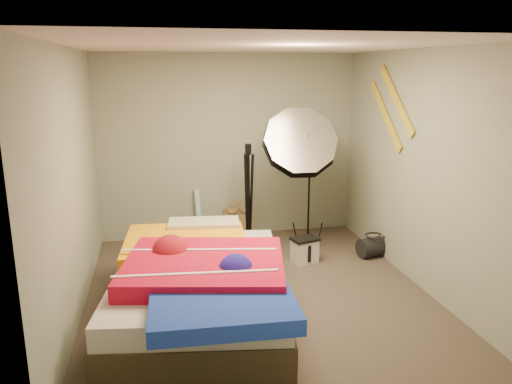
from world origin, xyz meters
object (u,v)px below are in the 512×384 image
object	(u,v)px
camera_case	(305,251)
camera_tripod	(248,190)
tote_bag	(238,222)
bed	(201,284)
photo_umbrella	(299,145)
wrapping_roll	(198,214)
duffel_bag	(374,247)

from	to	relation	value
camera_case	camera_tripod	size ratio (longest dim) A/B	0.21
tote_bag	bed	xyz separation A→B (m)	(-0.74, -2.26, 0.13)
photo_umbrella	wrapping_roll	bearing A→B (deg)	144.74
duffel_bag	camera_tripod	size ratio (longest dim) A/B	0.29
tote_bag	camera_case	xyz separation A→B (m)	(0.62, -1.16, -0.05)
tote_bag	photo_umbrella	distance (m)	1.58
tote_bag	photo_umbrella	size ratio (longest dim) A/B	0.20
bed	tote_bag	bearing A→B (deg)	71.78
camera_case	wrapping_roll	bearing A→B (deg)	119.98
duffel_bag	photo_umbrella	world-z (taller)	photo_umbrella
bed	photo_umbrella	world-z (taller)	photo_umbrella
wrapping_roll	camera_case	size ratio (longest dim) A/B	2.38
wrapping_roll	duffel_bag	world-z (taller)	wrapping_roll
duffel_bag	camera_case	bearing A→B (deg)	169.87
wrapping_roll	duffel_bag	size ratio (longest dim) A/B	1.70
duffel_bag	tote_bag	bearing A→B (deg)	131.79
photo_umbrella	camera_tripod	bearing A→B (deg)	155.46
camera_case	bed	xyz separation A→B (m)	(-1.36, -1.10, 0.18)
bed	wrapping_roll	bearing A→B (deg)	85.30
duffel_bag	camera_tripod	xyz separation A→B (m)	(-1.50, 0.56, 0.67)
duffel_bag	bed	size ratio (longest dim) A/B	0.16
photo_umbrella	camera_tripod	xyz separation A→B (m)	(-0.58, 0.27, -0.60)
wrapping_roll	bed	xyz separation A→B (m)	(-0.19, -2.26, -0.02)
wrapping_roll	photo_umbrella	distance (m)	1.78
camera_case	bed	size ratio (longest dim) A/B	0.11
bed	camera_tripod	xyz separation A→B (m)	(0.78, 1.69, 0.47)
bed	camera_case	bearing A→B (deg)	39.02
bed	duffel_bag	bearing A→B (deg)	26.36
tote_bag	camera_case	size ratio (longest dim) A/B	1.37
wrapping_roll	camera_case	world-z (taller)	wrapping_roll
tote_bag	camera_tripod	xyz separation A→B (m)	(0.03, -0.56, 0.60)
tote_bag	bed	world-z (taller)	bed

